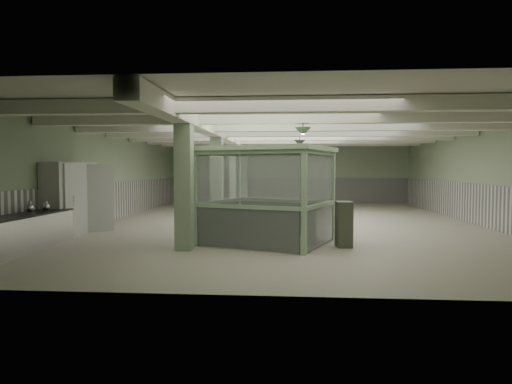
# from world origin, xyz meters

# --- Properties ---
(floor) EXTENTS (20.00, 20.00, 0.00)m
(floor) POSITION_xyz_m (0.00, 0.00, 0.00)
(floor) COLOR beige
(floor) RESTS_ON ground
(ceiling) EXTENTS (14.00, 20.00, 0.02)m
(ceiling) POSITION_xyz_m (0.00, 0.00, 3.60)
(ceiling) COLOR silver
(ceiling) RESTS_ON wall_back
(wall_back) EXTENTS (14.00, 0.02, 3.60)m
(wall_back) POSITION_xyz_m (0.00, 10.00, 1.80)
(wall_back) COLOR #92A282
(wall_back) RESTS_ON floor
(wall_front) EXTENTS (14.00, 0.02, 3.60)m
(wall_front) POSITION_xyz_m (0.00, -10.00, 1.80)
(wall_front) COLOR #92A282
(wall_front) RESTS_ON floor
(wall_left) EXTENTS (0.02, 20.00, 3.60)m
(wall_left) POSITION_xyz_m (-7.00, 0.00, 1.80)
(wall_left) COLOR #92A282
(wall_left) RESTS_ON floor
(wall_right) EXTENTS (0.02, 20.00, 3.60)m
(wall_right) POSITION_xyz_m (7.00, 0.00, 1.80)
(wall_right) COLOR #92A282
(wall_right) RESTS_ON floor
(wainscot_left) EXTENTS (0.05, 19.90, 1.50)m
(wainscot_left) POSITION_xyz_m (-6.97, 0.00, 0.75)
(wainscot_left) COLOR silver
(wainscot_left) RESTS_ON floor
(wainscot_right) EXTENTS (0.05, 19.90, 1.50)m
(wainscot_right) POSITION_xyz_m (6.97, 0.00, 0.75)
(wainscot_right) COLOR silver
(wainscot_right) RESTS_ON floor
(wainscot_back) EXTENTS (13.90, 0.05, 1.50)m
(wainscot_back) POSITION_xyz_m (0.00, 9.97, 0.75)
(wainscot_back) COLOR silver
(wainscot_back) RESTS_ON floor
(girder) EXTENTS (0.45, 19.90, 0.40)m
(girder) POSITION_xyz_m (-2.50, 0.00, 3.38)
(girder) COLOR white
(girder) RESTS_ON ceiling
(beam_a) EXTENTS (13.90, 0.35, 0.32)m
(beam_a) POSITION_xyz_m (0.00, -7.50, 3.42)
(beam_a) COLOR white
(beam_a) RESTS_ON ceiling
(beam_b) EXTENTS (13.90, 0.35, 0.32)m
(beam_b) POSITION_xyz_m (0.00, -5.00, 3.42)
(beam_b) COLOR white
(beam_b) RESTS_ON ceiling
(beam_c) EXTENTS (13.90, 0.35, 0.32)m
(beam_c) POSITION_xyz_m (0.00, -2.50, 3.42)
(beam_c) COLOR white
(beam_c) RESTS_ON ceiling
(beam_d) EXTENTS (13.90, 0.35, 0.32)m
(beam_d) POSITION_xyz_m (0.00, 0.00, 3.42)
(beam_d) COLOR white
(beam_d) RESTS_ON ceiling
(beam_e) EXTENTS (13.90, 0.35, 0.32)m
(beam_e) POSITION_xyz_m (0.00, 2.50, 3.42)
(beam_e) COLOR white
(beam_e) RESTS_ON ceiling
(beam_f) EXTENTS (13.90, 0.35, 0.32)m
(beam_f) POSITION_xyz_m (0.00, 5.00, 3.42)
(beam_f) COLOR white
(beam_f) RESTS_ON ceiling
(beam_g) EXTENTS (13.90, 0.35, 0.32)m
(beam_g) POSITION_xyz_m (0.00, 7.50, 3.42)
(beam_g) COLOR white
(beam_g) RESTS_ON ceiling
(column_a) EXTENTS (0.42, 0.42, 3.60)m
(column_a) POSITION_xyz_m (-2.50, -6.00, 1.80)
(column_a) COLOR #9DB794
(column_a) RESTS_ON floor
(column_b) EXTENTS (0.42, 0.42, 3.60)m
(column_b) POSITION_xyz_m (-2.50, -1.00, 1.80)
(column_b) COLOR #9DB794
(column_b) RESTS_ON floor
(column_c) EXTENTS (0.42, 0.42, 3.60)m
(column_c) POSITION_xyz_m (-2.50, 4.00, 1.80)
(column_c) COLOR #9DB794
(column_c) RESTS_ON floor
(column_d) EXTENTS (0.42, 0.42, 3.60)m
(column_d) POSITION_xyz_m (-2.50, 8.00, 1.80)
(column_d) COLOR #9DB794
(column_d) RESTS_ON floor
(pendant_front) EXTENTS (0.44, 0.44, 0.22)m
(pendant_front) POSITION_xyz_m (0.50, -5.00, 3.05)
(pendant_front) COLOR #303D2E
(pendant_front) RESTS_ON ceiling
(pendant_mid) EXTENTS (0.44, 0.44, 0.22)m
(pendant_mid) POSITION_xyz_m (0.50, 0.50, 3.05)
(pendant_mid) COLOR #303D2E
(pendant_mid) RESTS_ON ceiling
(pendant_back) EXTENTS (0.44, 0.44, 0.22)m
(pendant_back) POSITION_xyz_m (0.50, 5.50, 3.05)
(pendant_back) COLOR #303D2E
(pendant_back) RESTS_ON ceiling
(prep_counter) EXTENTS (0.85, 4.88, 0.91)m
(prep_counter) POSITION_xyz_m (-6.54, -7.00, 0.46)
(prep_counter) COLOR #B9B9BE
(prep_counter) RESTS_ON floor
(pitcher_near) EXTENTS (0.24, 0.27, 0.31)m
(pitcher_near) POSITION_xyz_m (-6.65, -5.88, 1.05)
(pitcher_near) COLOR #B9B9BE
(pitcher_near) RESTS_ON prep_counter
(pitcher_far) EXTENTS (0.23, 0.25, 0.28)m
(pitcher_far) POSITION_xyz_m (-6.50, -5.36, 1.04)
(pitcher_far) COLOR #B9B9BE
(pitcher_far) RESTS_ON prep_counter
(walkin_cooler) EXTENTS (1.18, 2.52, 2.31)m
(walkin_cooler) POSITION_xyz_m (-6.62, -3.67, 1.16)
(walkin_cooler) COLOR silver
(walkin_cooler) RESTS_ON floor
(guard_booth) EXTENTS (4.05, 3.75, 2.65)m
(guard_booth) POSITION_xyz_m (-0.49, -4.75, 1.79)
(guard_booth) COLOR #A3C49D
(guard_booth) RESTS_ON floor
(filing_cabinet) EXTENTS (0.43, 0.58, 1.20)m
(filing_cabinet) POSITION_xyz_m (1.58, -5.22, 0.60)
(filing_cabinet) COLOR #505547
(filing_cabinet) RESTS_ON floor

